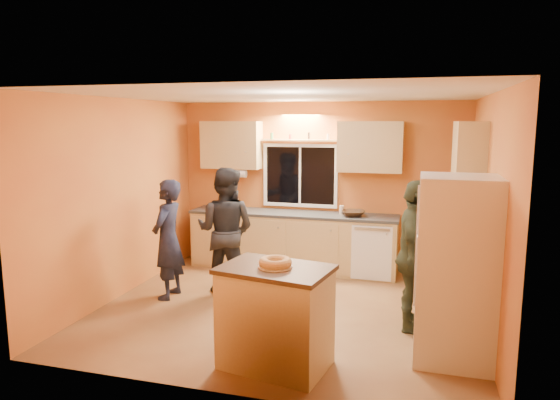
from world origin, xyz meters
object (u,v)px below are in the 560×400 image
(person_left, at_px, (168,239))
(person_center, at_px, (226,231))
(island, at_px, (275,316))
(person_right, at_px, (414,256))
(refrigerator, at_px, (456,270))

(person_left, xyz_separation_m, person_center, (0.64, 0.40, 0.07))
(island, bearing_deg, person_right, 55.19)
(refrigerator, height_order, person_center, refrigerator)
(person_left, relative_size, person_center, 0.92)
(person_left, bearing_deg, refrigerator, 74.85)
(island, bearing_deg, refrigerator, 30.96)
(island, xyz_separation_m, person_center, (-1.23, 1.83, 0.36))
(person_left, bearing_deg, island, 50.76)
(island, xyz_separation_m, person_left, (-1.87, 1.43, 0.29))
(refrigerator, distance_m, person_left, 3.59)
(island, bearing_deg, person_left, 153.06)
(refrigerator, xyz_separation_m, person_right, (-0.39, 0.61, -0.06))
(person_left, height_order, person_center, person_center)
(person_right, bearing_deg, refrigerator, -145.93)
(refrigerator, relative_size, person_left, 1.15)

